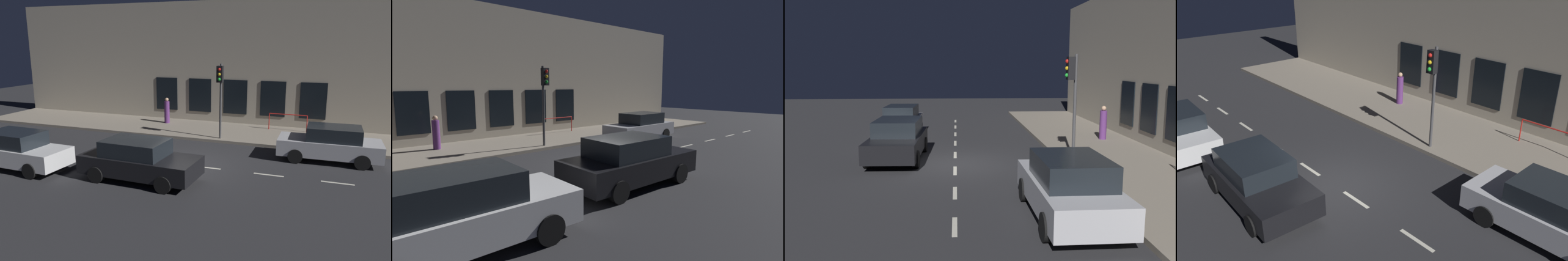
{
  "view_description": "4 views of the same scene",
  "coord_description": "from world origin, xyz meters",
  "views": [
    {
      "loc": [
        -14.43,
        -5.81,
        5.2
      ],
      "look_at": [
        2.68,
        0.51,
        0.9
      ],
      "focal_mm": 34.7,
      "sensor_mm": 36.0,
      "label": 1
    },
    {
      "loc": [
        -8.51,
        8.32,
        3.16
      ],
      "look_at": [
        1.94,
        -0.98,
        1.12
      ],
      "focal_mm": 28.43,
      "sensor_mm": 36.0,
      "label": 2
    },
    {
      "loc": [
        0.06,
        -15.6,
        3.77
      ],
      "look_at": [
        0.91,
        -0.61,
        1.37
      ],
      "focal_mm": 38.89,
      "sensor_mm": 36.0,
      "label": 3
    },
    {
      "loc": [
        -6.57,
        -9.16,
        7.05
      ],
      "look_at": [
        2.4,
        0.9,
        1.05
      ],
      "focal_mm": 36.17,
      "sensor_mm": 36.0,
      "label": 4
    }
  ],
  "objects": [
    {
      "name": "building_facade",
      "position": [
        8.8,
        0.0,
        3.83
      ],
      "size": [
        0.65,
        32.0,
        7.67
      ],
      "color": "#B2A893",
      "rests_on": "ground"
    },
    {
      "name": "sidewalk",
      "position": [
        6.25,
        0.0,
        0.07
      ],
      "size": [
        4.5,
        32.0,
        0.15
      ],
      "color": "gray",
      "rests_on": "ground"
    },
    {
      "name": "traffic_light",
      "position": [
        4.32,
        -0.25,
        2.98
      ],
      "size": [
        0.46,
        0.32,
        3.95
      ],
      "color": "#424244",
      "rests_on": "sidewalk"
    },
    {
      "name": "parked_car_2",
      "position": [
        -2.25,
        0.99,
        0.79
      ],
      "size": [
        2.1,
        4.6,
        1.58
      ],
      "rotation": [
        0.0,
        0.0,
        3.11
      ],
      "color": "black",
      "rests_on": "ground"
    },
    {
      "name": "parked_car_0",
      "position": [
        2.78,
        -5.81,
        0.79
      ],
      "size": [
        1.95,
        4.4,
        1.58
      ],
      "rotation": [
        0.0,
        0.0,
        0.02
      ],
      "color": "#B7B7BC",
      "rests_on": "ground"
    },
    {
      "name": "lane_centre_line",
      "position": [
        0.0,
        -1.0,
        0.0
      ],
      "size": [
        0.12,
        27.2,
        0.01
      ],
      "color": "beige",
      "rests_on": "ground"
    },
    {
      "name": "pedestrian_0",
      "position": [
        7.08,
        4.07,
        0.9
      ],
      "size": [
        0.39,
        0.39,
        1.61
      ],
      "rotation": [
        0.0,
        0.0,
        6.07
      ],
      "color": "#5B2D70",
      "rests_on": "sidewalk"
    },
    {
      "name": "ground_plane",
      "position": [
        0.0,
        0.0,
        0.0
      ],
      "size": [
        60.0,
        60.0,
        0.0
      ],
      "primitive_type": "plane",
      "color": "#28282B"
    },
    {
      "name": "parked_car_1",
      "position": [
        -2.8,
        6.38,
        0.79
      ],
      "size": [
        1.94,
        4.4,
        1.58
      ],
      "rotation": [
        0.0,
        0.0,
        3.1
      ],
      "color": "silver",
      "rests_on": "ground"
    },
    {
      "name": "red_railing",
      "position": [
        7.51,
        -3.41,
        0.88
      ],
      "size": [
        0.05,
        2.2,
        0.97
      ],
      "color": "red",
      "rests_on": "sidewalk"
    }
  ]
}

